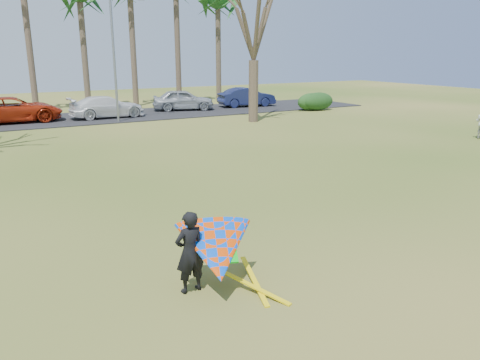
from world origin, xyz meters
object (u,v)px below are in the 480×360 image
bare_tree_right (254,18)px  car_4 (183,100)px  car_3 (107,107)px  kite_flyer (214,251)px  car_2 (14,110)px  streetlight (116,53)px  car_5 (247,97)px

bare_tree_right → car_4: bare_tree_right is taller
car_3 → kite_flyer: bearing=168.8°
bare_tree_right → car_2: 16.62m
streetlight → car_2: size_ratio=1.35×
streetlight → car_3: bearing=96.6°
kite_flyer → streetlight: bearing=78.8°
streetlight → kite_flyer: bearing=-101.2°
streetlight → car_2: streetlight is taller
car_5 → car_2: bearing=98.4°
car_3 → car_4: bearing=-78.7°
car_2 → kite_flyer: (1.50, -26.38, -0.04)m
streetlight → car_5: 12.77m
bare_tree_right → car_5: 10.25m
car_3 → kite_flyer: kite_flyer is taller
kite_flyer → bare_tree_right: bearing=57.3°
car_2 → car_4: size_ratio=1.25×
bare_tree_right → car_3: (-8.11, 6.33, -5.76)m
bare_tree_right → car_5: (3.88, 7.56, -5.72)m
car_2 → car_5: 17.87m
streetlight → car_3: size_ratio=1.56×
car_3 → car_4: car_4 is taller
streetlight → car_4: streetlight is taller
streetlight → bare_tree_right: bearing=-27.0°
car_4 → car_5: size_ratio=1.00×
car_3 → car_4: (6.31, 1.43, 0.07)m
car_3 → kite_flyer: (-4.37, -25.73, 0.04)m
bare_tree_right → car_4: 9.79m
car_4 → car_3: bearing=119.6°
streetlight → car_5: streetlight is taller
car_2 → car_4: car_2 is taller
car_5 → bare_tree_right: bearing=159.4°
car_4 → car_2: bearing=110.5°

